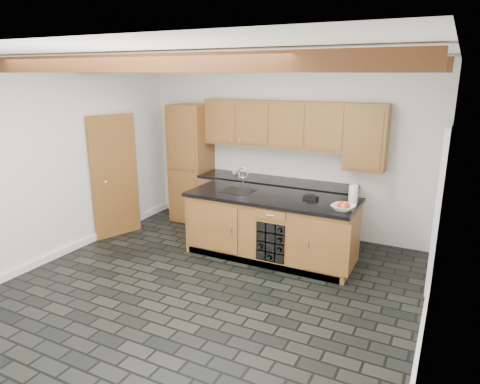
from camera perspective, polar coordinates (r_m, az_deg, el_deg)
The scene contains 10 objects.
ground at distance 5.54m, azimuth -4.23°, elevation -12.72°, with size 5.00×5.00×0.00m, color black.
room_shell at distance 5.49m, azimuth -2.45°, elevation 4.04°, with size 5.01×5.00×5.00m.
back_cabinetry at distance 7.22m, azimuth 2.21°, elevation 2.40°, with size 3.65×0.62×2.20m.
island at distance 6.27m, azimuth 4.19°, elevation -4.60°, with size 2.48×0.96×0.93m.
faucet at distance 6.39m, azimuth -0.16°, elevation 0.51°, with size 0.45×0.40×0.34m.
kitchen_scale at distance 6.03m, azimuth 9.40°, elevation -0.66°, with size 0.21×0.13×0.06m.
fruit_bowl at distance 5.61m, azimuth 13.59°, elevation -2.04°, with size 0.29×0.29×0.07m, color white.
fruit_cluster at distance 5.60m, azimuth 13.62°, elevation -1.67°, with size 0.16×0.17×0.07m.
paper_towel at distance 5.92m, azimuth 14.86°, elevation -0.32°, with size 0.12×0.12×0.25m, color white.
mug at distance 7.43m, azimuth -0.74°, elevation 2.75°, with size 0.10×0.10×0.09m, color white.
Camera 1 is at (2.56, -4.16, 2.62)m, focal length 32.00 mm.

